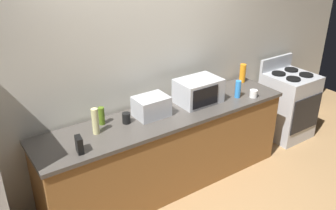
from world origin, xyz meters
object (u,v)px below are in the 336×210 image
object	(u,v)px
stove_range	(287,105)
microwave	(198,91)
cordless_phone	(79,145)
bottle_dish_soap	(243,73)
toaster_oven	(151,106)
bottle_vinegar	(95,121)
mug_black	(126,118)
mug_white	(254,94)
bottle_spray_cleaner	(238,89)
bottle_olive_oil	(102,116)

from	to	relation	value
stove_range	microwave	size ratio (longest dim) A/B	2.25
cordless_phone	bottle_dish_soap	xyz separation A→B (m)	(2.31, 0.38, 0.04)
stove_range	bottle_dish_soap	bearing A→B (deg)	164.23
toaster_oven	bottle_vinegar	xyz separation A→B (m)	(-0.62, -0.01, 0.02)
toaster_oven	mug_black	bearing A→B (deg)	178.82
bottle_vinegar	microwave	bearing A→B (deg)	0.13
stove_range	bottle_vinegar	distance (m)	2.84
microwave	toaster_oven	distance (m)	0.60
bottle_vinegar	mug_white	size ratio (longest dim) A/B	2.91
microwave	toaster_oven	xyz separation A→B (m)	(-0.60, 0.01, -0.03)
bottle_spray_cleaner	mug_white	bearing A→B (deg)	-32.92
toaster_oven	bottle_vinegar	distance (m)	0.62
mug_white	toaster_oven	bearing A→B (deg)	167.57
stove_range	bottle_olive_oil	xyz separation A→B (m)	(-2.66, 0.18, 0.53)
microwave	bottle_olive_oil	world-z (taller)	microwave
stove_range	bottle_vinegar	bearing A→B (deg)	179.07
stove_range	bottle_vinegar	xyz separation A→B (m)	(-2.79, 0.05, 0.57)
bottle_spray_cleaner	mug_white	distance (m)	0.19
stove_range	microwave	distance (m)	1.67
microwave	bottle_dish_soap	bearing A→B (deg)	10.60
bottle_dish_soap	bottle_olive_oil	xyz separation A→B (m)	(-1.94, -0.02, -0.03)
microwave	mug_white	xyz separation A→B (m)	(0.61, -0.25, -0.09)
bottle_olive_oil	mug_black	distance (m)	0.24
stove_range	cordless_phone	bearing A→B (deg)	-176.69
stove_range	bottle_olive_oil	world-z (taller)	same
bottle_spray_cleaner	bottle_olive_oil	size ratio (longest dim) A/B	1.12
bottle_olive_oil	mug_black	xyz separation A→B (m)	(0.21, -0.12, -0.04)
bottle_olive_oil	bottle_vinegar	bearing A→B (deg)	-132.27
microwave	bottle_olive_oil	size ratio (longest dim) A/B	2.65
stove_range	mug_black	size ratio (longest dim) A/B	10.02
bottle_dish_soap	mug_white	world-z (taller)	bottle_dish_soap
toaster_oven	mug_black	size ratio (longest dim) A/B	3.15
mug_white	bottle_dish_soap	bearing A→B (deg)	60.94
microwave	mug_black	xyz separation A→B (m)	(-0.89, 0.02, -0.08)
bottle_dish_soap	mug_black	distance (m)	1.74
bottle_vinegar	mug_black	bearing A→B (deg)	3.59
bottle_spray_cleaner	mug_white	world-z (taller)	bottle_spray_cleaner
bottle_spray_cleaner	bottle_vinegar	distance (m)	1.69
stove_range	bottle_dish_soap	world-z (taller)	bottle_dish_soap
bottle_olive_oil	cordless_phone	bearing A→B (deg)	-136.34
bottle_dish_soap	mug_white	distance (m)	0.48
cordless_phone	bottle_spray_cleaner	bearing A→B (deg)	10.34
bottle_spray_cleaner	bottle_dish_soap	bearing A→B (deg)	39.03
cordless_phone	bottle_spray_cleaner	xyz separation A→B (m)	(1.93, 0.07, 0.03)
cordless_phone	bottle_dish_soap	bearing A→B (deg)	17.62
microwave	mug_black	world-z (taller)	microwave
cordless_phone	bottle_vinegar	size ratio (longest dim) A/B	0.59
stove_range	toaster_oven	size ratio (longest dim) A/B	3.18
microwave	mug_white	distance (m)	0.67
microwave	bottle_vinegar	world-z (taller)	microwave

